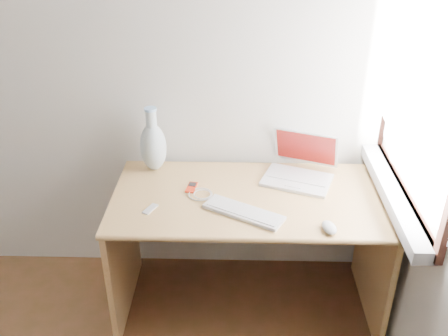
{
  "coord_description": "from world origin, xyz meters",
  "views": [
    {
      "loc": [
        0.96,
        -0.69,
        2.03
      ],
      "look_at": [
        0.9,
        1.35,
        0.88
      ],
      "focal_mm": 40.0,
      "sensor_mm": 36.0,
      "label": 1
    }
  ],
  "objects_px": {
    "laptop": "(297,168)",
    "vase": "(153,145)",
    "desk": "(248,220)",
    "external_keyboard": "(244,212)"
  },
  "relations": [
    {
      "from": "desk",
      "to": "laptop",
      "type": "xyz_separation_m",
      "value": [
        0.25,
        0.11,
        0.26
      ]
    },
    {
      "from": "desk",
      "to": "vase",
      "type": "height_order",
      "value": "vase"
    },
    {
      "from": "external_keyboard",
      "to": "vase",
      "type": "relative_size",
      "value": 1.11
    },
    {
      "from": "laptop",
      "to": "vase",
      "type": "relative_size",
      "value": 1.13
    },
    {
      "from": "desk",
      "to": "external_keyboard",
      "type": "distance_m",
      "value": 0.32
    },
    {
      "from": "external_keyboard",
      "to": "laptop",
      "type": "bearing_deg",
      "value": 80.28
    },
    {
      "from": "laptop",
      "to": "vase",
      "type": "height_order",
      "value": "vase"
    },
    {
      "from": "external_keyboard",
      "to": "vase",
      "type": "xyz_separation_m",
      "value": [
        -0.47,
        0.41,
        0.13
      ]
    },
    {
      "from": "laptop",
      "to": "vase",
      "type": "bearing_deg",
      "value": -164.75
    },
    {
      "from": "desk",
      "to": "laptop",
      "type": "bearing_deg",
      "value": 23.72
    }
  ]
}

